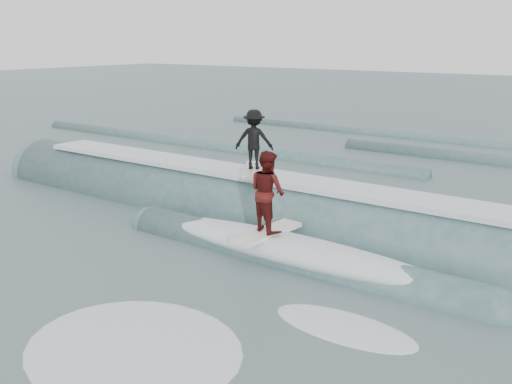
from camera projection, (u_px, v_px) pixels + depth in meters
The scene contains 6 objects.
ground at pixel (90, 309), 10.79m from camera, with size 160.00×160.00×0.00m, color #3D545A.
breaking_wave at pixel (278, 225), 15.58m from camera, with size 23.51×4.05×2.54m.
surfer_black at pixel (254, 142), 15.73m from camera, with size 1.53×1.99×1.75m.
surfer_red at pixel (267, 195), 13.09m from camera, with size 1.11×2.04×2.00m.
whitewater at pixel (101, 335), 9.86m from camera, with size 12.24×7.46×0.10m.
far_swells at pixel (410, 156), 24.92m from camera, with size 38.77×8.65×0.80m.
Camera 1 is at (8.26, -6.21, 4.95)m, focal length 40.00 mm.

